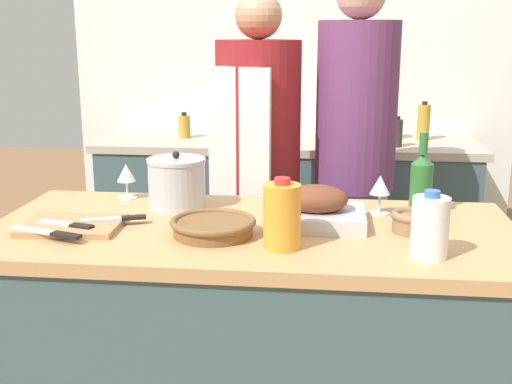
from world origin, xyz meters
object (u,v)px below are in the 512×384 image
(roasting_pan, at_px, (316,209))
(juice_jug, at_px, (282,216))
(knife_chef, at_px, (48,232))
(knife_bread, at_px, (116,219))
(stock_pot, at_px, (177,183))
(wine_glass_left, at_px, (380,187))
(cutting_board, at_px, (72,225))
(wine_bottle_green, at_px, (421,183))
(person_cook_aproned, at_px, (258,172))
(knife_paring, at_px, (68,224))
(wicker_basket, at_px, (213,226))
(condiment_bottle_extra, at_px, (184,126))
(wine_glass_right, at_px, (126,174))
(stand_mixer, at_px, (367,118))
(milk_jug, at_px, (430,227))
(mixing_bowl, at_px, (413,221))
(condiment_bottle_short, at_px, (397,133))
(person_cook_guest, at_px, (355,158))
(condiment_bottle_tall, at_px, (424,122))

(roasting_pan, distance_m, juice_jug, 0.25)
(knife_chef, bearing_deg, knife_bread, 45.81)
(stock_pot, bearing_deg, wine_glass_left, 0.16)
(cutting_board, distance_m, wine_bottle_green, 1.08)
(wine_glass_left, relative_size, person_cook_aproned, 0.08)
(knife_paring, bearing_deg, person_cook_aproned, 62.62)
(wine_glass_left, bearing_deg, knife_chef, -158.54)
(roasting_pan, bearing_deg, wine_bottle_green, 23.74)
(wicker_basket, height_order, condiment_bottle_extra, condiment_bottle_extra)
(wine_glass_right, bearing_deg, knife_chef, -99.90)
(wine_bottle_green, bearing_deg, juice_jug, -137.93)
(stand_mixer, distance_m, condiment_bottle_extra, 0.98)
(roasting_pan, distance_m, stock_pot, 0.48)
(milk_jug, height_order, stand_mixer, stand_mixer)
(cutting_board, distance_m, wine_glass_right, 0.37)
(juice_jug, relative_size, person_cook_aproned, 0.12)
(roasting_pan, relative_size, wine_glass_right, 2.42)
(knife_chef, bearing_deg, knife_paring, 72.16)
(wine_glass_left, xyz_separation_m, person_cook_aproned, (-0.46, 0.60, -0.09))
(cutting_board, relative_size, knife_bread, 1.53)
(cutting_board, relative_size, wine_glass_left, 2.33)
(juice_jug, distance_m, knife_bread, 0.54)
(condiment_bottle_extra, bearing_deg, person_cook_aproned, -57.99)
(mixing_bowl, relative_size, condiment_bottle_short, 0.84)
(wine_bottle_green, height_order, person_cook_guest, person_cook_guest)
(wine_glass_right, xyz_separation_m, condiment_bottle_extra, (-0.08, 1.28, -0.02))
(mixing_bowl, distance_m, stand_mixer, 1.59)
(mixing_bowl, xyz_separation_m, person_cook_guest, (-0.14, 0.85, 0.02))
(wine_bottle_green, relative_size, knife_bread, 1.39)
(condiment_bottle_short, bearing_deg, person_cook_guest, -112.16)
(wicker_basket, bearing_deg, roasting_pan, 25.82)
(person_cook_aproned, bearing_deg, wine_bottle_green, -24.60)
(milk_jug, relative_size, person_cook_aproned, 0.11)
(wicker_basket, distance_m, stock_pot, 0.33)
(knife_bread, bearing_deg, knife_paring, -149.10)
(milk_jug, distance_m, condiment_bottle_extra, 2.06)
(wine_glass_left, distance_m, condiment_bottle_tall, 1.49)
(juice_jug, relative_size, condiment_bottle_short, 1.26)
(roasting_pan, height_order, cutting_board, roasting_pan)
(wicker_basket, distance_m, wine_glass_left, 0.57)
(wine_glass_left, xyz_separation_m, condiment_bottle_short, (0.17, 1.23, -0.01))
(condiment_bottle_tall, relative_size, condiment_bottle_short, 1.32)
(knife_chef, height_order, knife_paring, same)
(juice_jug, height_order, milk_jug, juice_jug)
(juice_jug, height_order, condiment_bottle_short, juice_jug)
(wicker_basket, relative_size, juice_jug, 1.27)
(stock_pot, bearing_deg, mixing_bowl, -14.13)
(wine_bottle_green, height_order, knife_paring, wine_bottle_green)
(cutting_board, xyz_separation_m, stand_mixer, (0.95, 1.66, 0.11))
(knife_bread, bearing_deg, condiment_bottle_short, 56.14)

